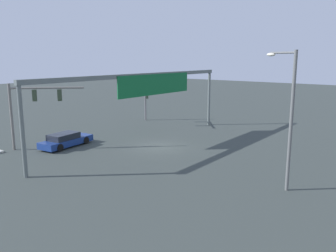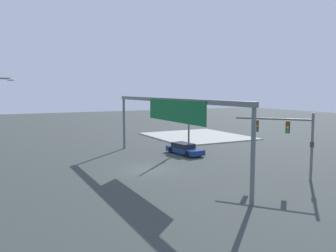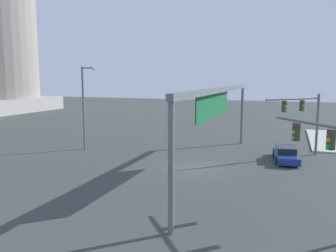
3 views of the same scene
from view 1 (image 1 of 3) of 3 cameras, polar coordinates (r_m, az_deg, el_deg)
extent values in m
plane|color=#373F3B|center=(29.93, -1.26, -3.50)|extent=(166.09, 166.09, 0.00)
cylinder|color=slate|center=(31.29, -24.34, 1.33)|extent=(0.22, 0.22, 5.54)
cylinder|color=slate|center=(30.21, -19.31, 5.93)|extent=(4.26, 4.38, 0.17)
cube|color=#303F2C|center=(30.51, -21.10, 4.71)|extent=(0.41, 0.41, 0.95)
cylinder|color=red|center=(30.63, -21.06, 5.29)|extent=(0.18, 0.19, 0.20)
cylinder|color=orange|center=(30.66, -21.02, 4.73)|extent=(0.18, 0.19, 0.20)
cylinder|color=green|center=(30.69, -20.98, 4.18)|extent=(0.18, 0.19, 0.20)
cube|color=#303F2C|center=(30.06, -17.39, 4.86)|extent=(0.41, 0.41, 0.95)
cylinder|color=red|center=(30.19, -17.37, 5.45)|extent=(0.18, 0.19, 0.20)
cylinder|color=orange|center=(30.22, -17.34, 4.89)|extent=(0.18, 0.19, 0.20)
cylinder|color=green|center=(30.25, -17.30, 4.32)|extent=(0.18, 0.19, 0.20)
cylinder|color=slate|center=(42.52, -3.74, 4.45)|extent=(0.20, 0.20, 5.24)
cylinder|color=slate|center=(39.41, -4.00, 6.93)|extent=(4.68, 3.76, 0.15)
cube|color=#32402F|center=(40.59, -3.90, 6.21)|extent=(0.41, 0.40, 0.95)
cylinder|color=red|center=(40.56, -3.68, 6.63)|extent=(0.19, 0.17, 0.20)
cylinder|color=orange|center=(40.58, -3.67, 6.20)|extent=(0.19, 0.17, 0.20)
cylinder|color=green|center=(40.61, -3.67, 5.78)|extent=(0.19, 0.17, 0.20)
cube|color=#32402F|center=(38.20, -4.10, 5.90)|extent=(0.41, 0.40, 0.95)
cylinder|color=red|center=(38.17, -3.86, 6.34)|extent=(0.19, 0.17, 0.20)
cylinder|color=orange|center=(38.20, -3.86, 5.89)|extent=(0.19, 0.17, 0.20)
cylinder|color=green|center=(38.22, -3.85, 5.44)|extent=(0.19, 0.17, 0.20)
cube|color=#32402F|center=(42.48, -3.42, 4.80)|extent=(0.38, 0.37, 0.44)
cylinder|color=slate|center=(20.62, 19.59, 0.53)|extent=(0.20, 0.20, 8.01)
cylinder|color=slate|center=(20.83, 18.41, 11.38)|extent=(0.66, 1.64, 0.12)
ellipsoid|color=silver|center=(21.37, 16.58, 11.20)|extent=(0.48, 0.66, 0.20)
cylinder|color=slate|center=(39.64, 6.75, 4.40)|extent=(0.28, 0.28, 5.91)
cylinder|color=slate|center=(23.64, -22.82, -1.01)|extent=(0.28, 0.28, 5.91)
cube|color=slate|center=(30.31, -4.32, 8.31)|extent=(22.93, 0.35, 0.35)
cube|color=#105F30|center=(31.49, -1.95, 6.86)|extent=(9.64, 0.08, 1.84)
cube|color=navy|center=(31.36, -16.35, -2.46)|extent=(5.02, 2.32, 0.55)
cube|color=black|center=(31.05, -16.80, -1.62)|extent=(2.69, 1.82, 0.50)
cylinder|color=black|center=(32.95, -15.40, -1.96)|extent=(0.66, 0.30, 0.64)
cylinder|color=black|center=(31.83, -13.38, -2.32)|extent=(0.66, 0.30, 0.64)
cylinder|color=black|center=(31.02, -19.38, -3.01)|extent=(0.66, 0.30, 0.64)
cylinder|color=black|center=(29.83, -17.38, -3.44)|extent=(0.66, 0.30, 0.64)
camera|label=2|loc=(49.74, 30.76, 8.88)|focal=36.38mm
camera|label=3|loc=(53.52, 10.05, 10.28)|focal=36.28mm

